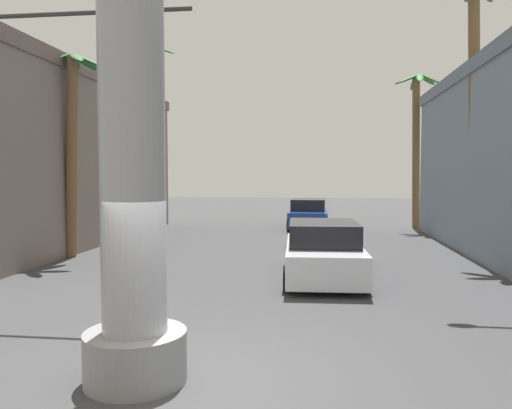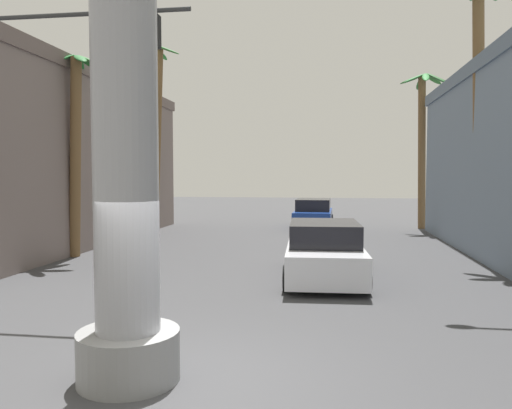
{
  "view_description": "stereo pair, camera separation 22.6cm",
  "coord_description": "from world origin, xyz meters",
  "px_view_note": "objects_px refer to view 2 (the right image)",
  "views": [
    {
      "loc": [
        1.56,
        -6.48,
        2.85
      ],
      "look_at": [
        0.0,
        5.76,
        2.11
      ],
      "focal_mm": 35.0,
      "sensor_mm": 36.0,
      "label": 1
    },
    {
      "loc": [
        1.79,
        -6.45,
        2.85
      ],
      "look_at": [
        0.0,
        5.76,
        2.11
      ],
      "focal_mm": 35.0,
      "sensor_mm": 36.0,
      "label": 2
    }
  ],
  "objects_px": {
    "palm_tree_far_left": "(156,121)",
    "palm_tree_far_right": "(423,135)",
    "palm_tree_mid_left": "(76,134)",
    "palm_tree_mid_right": "(479,91)",
    "car_lead": "(324,252)",
    "pedestrian_far_left": "(146,217)",
    "traffic_light_mast": "(28,99)",
    "car_far": "(313,214)"
  },
  "relations": [
    {
      "from": "palm_tree_far_left",
      "to": "palm_tree_far_right",
      "type": "height_order",
      "value": "palm_tree_far_left"
    },
    {
      "from": "palm_tree_far_right",
      "to": "palm_tree_mid_left",
      "type": "xyz_separation_m",
      "value": [
        -13.44,
        -10.99,
        -0.69
      ]
    },
    {
      "from": "palm_tree_far_left",
      "to": "palm_tree_mid_right",
      "type": "xyz_separation_m",
      "value": [
        13.84,
        -6.6,
        0.11
      ]
    },
    {
      "from": "car_lead",
      "to": "pedestrian_far_left",
      "type": "distance_m",
      "value": 10.56
    },
    {
      "from": "palm_tree_far_right",
      "to": "pedestrian_far_left",
      "type": "distance_m",
      "value": 14.76
    },
    {
      "from": "traffic_light_mast",
      "to": "palm_tree_far_right",
      "type": "relative_size",
      "value": 0.8
    },
    {
      "from": "palm_tree_far_right",
      "to": "pedestrian_far_left",
      "type": "height_order",
      "value": "palm_tree_far_right"
    },
    {
      "from": "car_far",
      "to": "palm_tree_far_right",
      "type": "height_order",
      "value": "palm_tree_far_right"
    },
    {
      "from": "palm_tree_mid_right",
      "to": "pedestrian_far_left",
      "type": "height_order",
      "value": "palm_tree_mid_right"
    },
    {
      "from": "car_lead",
      "to": "palm_tree_far_right",
      "type": "relative_size",
      "value": 0.59
    },
    {
      "from": "traffic_light_mast",
      "to": "palm_tree_mid_right",
      "type": "bearing_deg",
      "value": 32.65
    },
    {
      "from": "car_lead",
      "to": "car_far",
      "type": "distance_m",
      "value": 12.87
    },
    {
      "from": "palm_tree_mid_left",
      "to": "palm_tree_far_right",
      "type": "bearing_deg",
      "value": 39.28
    },
    {
      "from": "palm_tree_far_left",
      "to": "traffic_light_mast",
      "type": "bearing_deg",
      "value": -81.83
    },
    {
      "from": "traffic_light_mast",
      "to": "car_far",
      "type": "distance_m",
      "value": 17.48
    },
    {
      "from": "car_far",
      "to": "palm_tree_mid_left",
      "type": "height_order",
      "value": "palm_tree_mid_left"
    },
    {
      "from": "palm_tree_far_left",
      "to": "palm_tree_mid_left",
      "type": "height_order",
      "value": "palm_tree_far_left"
    },
    {
      "from": "palm_tree_far_left",
      "to": "palm_tree_far_right",
      "type": "xyz_separation_m",
      "value": [
        13.62,
        2.44,
        -0.64
      ]
    },
    {
      "from": "car_far",
      "to": "palm_tree_mid_left",
      "type": "xyz_separation_m",
      "value": [
        -7.81,
        -10.37,
        3.51
      ]
    },
    {
      "from": "car_far",
      "to": "palm_tree_far_right",
      "type": "relative_size",
      "value": 0.56
    },
    {
      "from": "palm_tree_mid_left",
      "to": "pedestrian_far_left",
      "type": "xyz_separation_m",
      "value": [
        0.71,
        4.64,
        -3.27
      ]
    },
    {
      "from": "pedestrian_far_left",
      "to": "car_lead",
      "type": "bearing_deg",
      "value": -42.45
    },
    {
      "from": "traffic_light_mast",
      "to": "car_lead",
      "type": "bearing_deg",
      "value": 25.24
    },
    {
      "from": "traffic_light_mast",
      "to": "palm_tree_mid_left",
      "type": "bearing_deg",
      "value": 108.25
    },
    {
      "from": "palm_tree_mid_left",
      "to": "pedestrian_far_left",
      "type": "relative_size",
      "value": 4.19
    },
    {
      "from": "car_far",
      "to": "palm_tree_mid_right",
      "type": "height_order",
      "value": "palm_tree_mid_right"
    },
    {
      "from": "palm_tree_far_left",
      "to": "pedestrian_far_left",
      "type": "distance_m",
      "value": 6.1
    },
    {
      "from": "palm_tree_far_left",
      "to": "palm_tree_far_right",
      "type": "bearing_deg",
      "value": 10.15
    },
    {
      "from": "car_far",
      "to": "palm_tree_mid_right",
      "type": "distance_m",
      "value": 11.38
    },
    {
      "from": "car_far",
      "to": "traffic_light_mast",
      "type": "bearing_deg",
      "value": -110.45
    },
    {
      "from": "palm_tree_far_right",
      "to": "pedestrian_far_left",
      "type": "relative_size",
      "value": 4.86
    },
    {
      "from": "palm_tree_far_right",
      "to": "pedestrian_far_left",
      "type": "bearing_deg",
      "value": -153.5
    },
    {
      "from": "palm_tree_mid_right",
      "to": "palm_tree_mid_left",
      "type": "relative_size",
      "value": 1.37
    },
    {
      "from": "palm_tree_far_left",
      "to": "palm_tree_mid_left",
      "type": "xyz_separation_m",
      "value": [
        0.18,
        -8.55,
        -1.33
      ]
    },
    {
      "from": "palm_tree_mid_left",
      "to": "pedestrian_far_left",
      "type": "bearing_deg",
      "value": 81.32
    },
    {
      "from": "car_lead",
      "to": "palm_tree_far_right",
      "type": "xyz_separation_m",
      "value": [
        4.94,
        13.47,
        4.19
      ]
    },
    {
      "from": "pedestrian_far_left",
      "to": "palm_tree_far_right",
      "type": "bearing_deg",
      "value": 26.5
    },
    {
      "from": "car_lead",
      "to": "palm_tree_far_left",
      "type": "xyz_separation_m",
      "value": [
        -8.68,
        11.03,
        4.84
      ]
    },
    {
      "from": "traffic_light_mast",
      "to": "palm_tree_far_left",
      "type": "height_order",
      "value": "palm_tree_far_left"
    },
    {
      "from": "car_far",
      "to": "palm_tree_far_left",
      "type": "distance_m",
      "value": 9.52
    },
    {
      "from": "palm_tree_far_right",
      "to": "palm_tree_mid_left",
      "type": "relative_size",
      "value": 1.16
    },
    {
      "from": "palm_tree_mid_left",
      "to": "palm_tree_far_left",
      "type": "bearing_deg",
      "value": 91.23
    }
  ]
}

